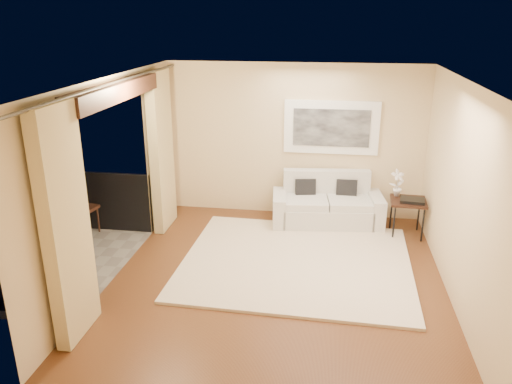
% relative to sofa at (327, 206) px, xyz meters
% --- Properties ---
extents(floor, '(5.00, 5.00, 0.00)m').
position_rel_sofa_xyz_m(floor, '(-0.62, -2.09, -0.32)').
color(floor, brown).
rests_on(floor, ground).
extents(room_shell, '(5.00, 6.40, 5.00)m').
position_rel_sofa_xyz_m(room_shell, '(-2.75, -2.09, 2.20)').
color(room_shell, white).
rests_on(room_shell, ground).
extents(balcony, '(1.81, 2.60, 1.17)m').
position_rel_sofa_xyz_m(balcony, '(-3.93, -2.09, -0.14)').
color(balcony, '#605B56').
rests_on(balcony, ground).
extents(curtains, '(0.16, 4.80, 2.64)m').
position_rel_sofa_xyz_m(curtains, '(-2.73, -2.09, 1.02)').
color(curtains, '#CBB57D').
rests_on(curtains, ground).
extents(artwork, '(1.62, 0.07, 0.92)m').
position_rel_sofa_xyz_m(artwork, '(0.01, 0.38, 1.30)').
color(artwork, white).
rests_on(artwork, room_shell).
extents(rug, '(3.36, 2.95, 0.04)m').
position_rel_sofa_xyz_m(rug, '(-0.40, -1.57, -0.30)').
color(rug, beige).
rests_on(rug, floor).
extents(sofa, '(1.94, 1.00, 0.90)m').
position_rel_sofa_xyz_m(sofa, '(0.00, 0.00, 0.00)').
color(sofa, silver).
rests_on(sofa, floor).
extents(side_table, '(0.59, 0.59, 0.61)m').
position_rel_sofa_xyz_m(side_table, '(1.31, -0.30, 0.24)').
color(side_table, black).
rests_on(side_table, floor).
extents(tray, '(0.41, 0.33, 0.05)m').
position_rel_sofa_xyz_m(tray, '(1.36, -0.37, 0.32)').
color(tray, black).
rests_on(tray, side_table).
extents(orchid, '(0.28, 0.25, 0.45)m').
position_rel_sofa_xyz_m(orchid, '(1.13, -0.12, 0.52)').
color(orchid, white).
rests_on(orchid, side_table).
extents(bistro_table, '(0.81, 0.81, 0.76)m').
position_rel_sofa_xyz_m(bistro_table, '(-4.01, -2.04, 0.36)').
color(bistro_table, black).
rests_on(bistro_table, balcony).
extents(balcony_chair_far, '(0.50, 0.50, 0.98)m').
position_rel_sofa_xyz_m(balcony_chair_far, '(-3.99, -1.19, 0.25)').
color(balcony_chair_far, black).
rests_on(balcony_chair_far, balcony).
extents(balcony_chair_near, '(0.46, 0.47, 0.92)m').
position_rel_sofa_xyz_m(balcony_chair_near, '(-4.03, -2.99, 0.22)').
color(balcony_chair_near, black).
rests_on(balcony_chair_near, balcony).
extents(ice_bucket, '(0.18, 0.18, 0.20)m').
position_rel_sofa_xyz_m(ice_bucket, '(-4.21, -1.98, 0.54)').
color(ice_bucket, silver).
rests_on(ice_bucket, bistro_table).
extents(candle, '(0.06, 0.06, 0.07)m').
position_rel_sofa_xyz_m(candle, '(-3.93, -1.89, 0.48)').
color(candle, '#F73216').
rests_on(candle, bistro_table).
extents(vase, '(0.04, 0.04, 0.18)m').
position_rel_sofa_xyz_m(vase, '(-4.00, -2.26, 0.53)').
color(vase, white).
rests_on(vase, bistro_table).
extents(glass_a, '(0.06, 0.06, 0.12)m').
position_rel_sofa_xyz_m(glass_a, '(-3.89, -2.09, 0.50)').
color(glass_a, silver).
rests_on(glass_a, bistro_table).
extents(glass_b, '(0.06, 0.06, 0.12)m').
position_rel_sofa_xyz_m(glass_b, '(-3.83, -2.05, 0.50)').
color(glass_b, silver).
rests_on(glass_b, bistro_table).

